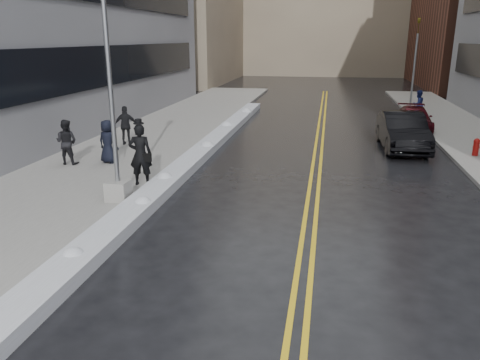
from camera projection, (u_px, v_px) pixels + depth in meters
The scene contains 16 objects.
ground at pixel (208, 239), 11.85m from camera, with size 160.00×160.00×0.00m, color black.
sidewalk_west at pixel (143, 143), 22.24m from camera, with size 5.50×50.00×0.15m, color gray.
lane_line_left at pixel (315, 152), 20.83m from camera, with size 0.12×50.00×0.01m, color gold.
lane_line_right at pixel (322, 152), 20.78m from camera, with size 0.12×50.00×0.01m, color gold.
snow_ridge at pixel (199, 154), 19.75m from camera, with size 0.90×30.00×0.34m, color silver.
building_west_far at pixel (171, 0), 53.31m from camera, with size 14.00×22.00×18.00m, color gray.
lamppost at pixel (113, 122), 13.57m from camera, with size 0.65×0.65×7.62m.
fire_hydrant at pixel (476, 146), 19.50m from camera, with size 0.26×0.26×0.73m.
traffic_signal at pixel (415, 60), 31.92m from camera, with size 0.16×0.20×6.00m.
pedestrian_fedora at pixel (140, 155), 15.46m from camera, with size 0.75×0.49×2.06m, color black.
pedestrian_b at pixel (67, 142), 18.06m from camera, with size 0.85×0.66×1.75m, color black.
pedestrian_c at pixel (108, 142), 18.25m from camera, with size 0.83×0.54×1.70m, color black.
pedestrian_d at pixel (126, 125), 21.41m from camera, with size 1.04×0.43×1.77m, color black.
pedestrian_east at pixel (418, 104), 28.43m from camera, with size 0.82×0.64×1.69m, color navy.
car_black at pixel (403, 131), 21.15m from camera, with size 1.76×5.06×1.67m, color black.
car_maroon at pixel (414, 119), 25.65m from camera, with size 1.74×4.28×1.24m, color #3F0A11.
Camera 1 is at (2.81, -10.56, 4.89)m, focal length 35.00 mm.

